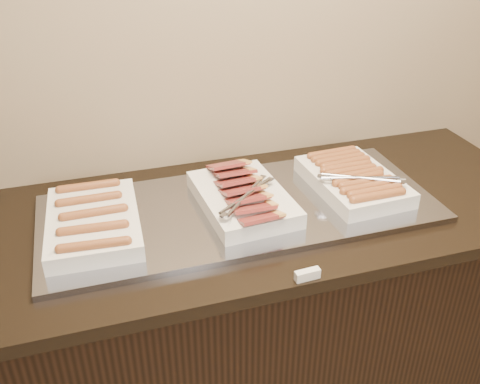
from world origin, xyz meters
name	(u,v)px	position (x,y,z in m)	size (l,w,h in m)	color
counter	(235,321)	(0.00, 2.13, 0.45)	(2.06, 0.76, 0.90)	black
warming_tray	(240,209)	(0.02, 2.13, 0.91)	(1.20, 0.50, 0.02)	#9496A2
dish_left	(93,221)	(-0.42, 2.13, 0.95)	(0.27, 0.39, 0.07)	silver
dish_center	(243,197)	(0.03, 2.13, 0.95)	(0.27, 0.40, 0.09)	silver
dish_right	(353,179)	(0.40, 2.13, 0.95)	(0.28, 0.38, 0.08)	silver
label_holder	(307,275)	(0.09, 1.77, 0.91)	(0.07, 0.02, 0.03)	silver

